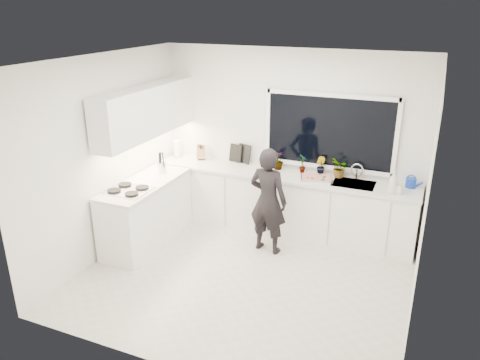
% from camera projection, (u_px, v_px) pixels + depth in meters
% --- Properties ---
extents(floor, '(4.00, 3.50, 0.02)m').
position_uv_depth(floor, '(244.00, 277.00, 5.99)').
color(floor, beige).
rests_on(floor, ground).
extents(wall_back, '(4.00, 0.02, 2.70)m').
position_uv_depth(wall_back, '(289.00, 140.00, 7.02)').
color(wall_back, white).
rests_on(wall_back, ground).
extents(wall_left, '(0.02, 3.50, 2.70)m').
position_uv_depth(wall_left, '(106.00, 157.00, 6.24)').
color(wall_left, white).
rests_on(wall_left, ground).
extents(wall_right, '(0.02, 3.50, 2.70)m').
position_uv_depth(wall_right, '(426.00, 205.00, 4.77)').
color(wall_right, white).
rests_on(wall_right, ground).
extents(ceiling, '(4.00, 3.50, 0.02)m').
position_uv_depth(ceiling, '(245.00, 60.00, 5.02)').
color(ceiling, white).
rests_on(ceiling, wall_back).
extents(window, '(1.80, 0.02, 1.00)m').
position_uv_depth(window, '(329.00, 132.00, 6.70)').
color(window, black).
rests_on(window, wall_back).
extents(base_cabinets_back, '(3.92, 0.58, 0.88)m').
position_uv_depth(base_cabinets_back, '(281.00, 203.00, 7.08)').
color(base_cabinets_back, white).
rests_on(base_cabinets_back, floor).
extents(base_cabinets_left, '(0.58, 1.60, 0.88)m').
position_uv_depth(base_cabinets_left, '(147.00, 213.00, 6.74)').
color(base_cabinets_left, white).
rests_on(base_cabinets_left, floor).
extents(countertop_back, '(3.94, 0.62, 0.04)m').
position_uv_depth(countertop_back, '(282.00, 175.00, 6.90)').
color(countertop_back, silver).
rests_on(countertop_back, base_cabinets_back).
extents(countertop_left, '(0.62, 1.60, 0.04)m').
position_uv_depth(countertop_left, '(144.00, 184.00, 6.57)').
color(countertop_left, silver).
rests_on(countertop_left, base_cabinets_left).
extents(upper_cabinets, '(0.34, 2.10, 0.70)m').
position_uv_depth(upper_cabinets, '(146.00, 111.00, 6.58)').
color(upper_cabinets, white).
rests_on(upper_cabinets, wall_left).
extents(sink, '(0.58, 0.42, 0.14)m').
position_uv_depth(sink, '(353.00, 187.00, 6.54)').
color(sink, silver).
rests_on(sink, countertop_back).
extents(faucet, '(0.03, 0.03, 0.22)m').
position_uv_depth(faucet, '(357.00, 172.00, 6.65)').
color(faucet, silver).
rests_on(faucet, countertop_back).
extents(stovetop, '(0.56, 0.48, 0.03)m').
position_uv_depth(stovetop, '(128.00, 190.00, 6.27)').
color(stovetop, black).
rests_on(stovetop, countertop_left).
extents(person, '(0.59, 0.43, 1.51)m').
position_uv_depth(person, '(268.00, 201.00, 6.38)').
color(person, black).
rests_on(person, floor).
extents(pizza_tray, '(0.52, 0.45, 0.03)m').
position_uv_depth(pizza_tray, '(316.00, 178.00, 6.68)').
color(pizza_tray, silver).
rests_on(pizza_tray, countertop_back).
extents(pizza, '(0.47, 0.40, 0.01)m').
position_uv_depth(pizza, '(316.00, 177.00, 6.68)').
color(pizza, '#B12217').
rests_on(pizza, pizza_tray).
extents(watering_can, '(0.18, 0.18, 0.13)m').
position_uv_depth(watering_can, '(411.00, 183.00, 6.37)').
color(watering_can, '#1137A8').
rests_on(watering_can, countertop_back).
extents(paper_towel_roll, '(0.11, 0.11, 0.26)m').
position_uv_depth(paper_towel_roll, '(177.00, 149.00, 7.61)').
color(paper_towel_roll, white).
rests_on(paper_towel_roll, countertop_back).
extents(knife_block, '(0.16, 0.14, 0.22)m').
position_uv_depth(knife_block, '(201.00, 153.00, 7.50)').
color(knife_block, '#997E47').
rests_on(knife_block, countertop_back).
extents(utensil_crock, '(0.14, 0.14, 0.16)m').
position_uv_depth(utensil_crock, '(162.00, 167.00, 6.92)').
color(utensil_crock, '#AFAFB3').
rests_on(utensil_crock, countertop_left).
extents(picture_frame_large, '(0.22, 0.07, 0.28)m').
position_uv_depth(picture_frame_large, '(236.00, 153.00, 7.37)').
color(picture_frame_large, black).
rests_on(picture_frame_large, countertop_back).
extents(picture_frame_small, '(0.24, 0.11, 0.30)m').
position_uv_depth(picture_frame_small, '(244.00, 154.00, 7.32)').
color(picture_frame_small, black).
rests_on(picture_frame_small, countertop_back).
extents(herb_plants, '(1.19, 0.33, 0.29)m').
position_uv_depth(herb_plants, '(319.00, 166.00, 6.81)').
color(herb_plants, '#26662D').
rests_on(herb_plants, countertop_back).
extents(soap_bottles, '(0.20, 0.15, 0.31)m').
position_uv_depth(soap_bottles, '(395.00, 183.00, 6.14)').
color(soap_bottles, '#D8BF66').
rests_on(soap_bottles, countertop_back).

